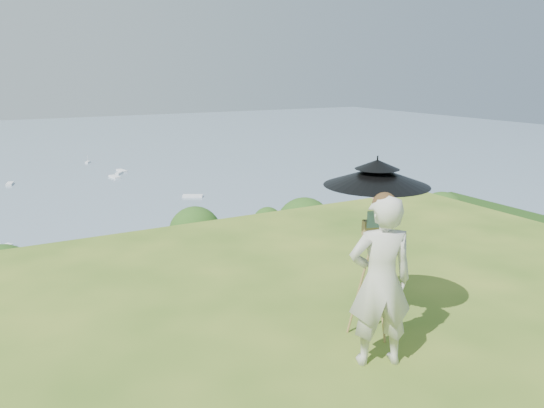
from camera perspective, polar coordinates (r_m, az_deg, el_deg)
shoreline_tier at (r=86.54m, az=-24.77°, el=-13.97°), size 170.00×28.00×8.00m
slope_trees at (r=41.41m, az=-23.25°, el=-12.64°), size 110.00×50.00×6.00m
harbor_town at (r=83.82m, az=-25.22°, el=-10.03°), size 110.00×22.00×5.00m
painter at (r=5.26m, az=11.58°, el=-8.15°), size 0.74×0.61×1.72m
field_easel at (r=5.88m, az=10.80°, el=-7.28°), size 0.68×0.68×1.42m
sun_umbrella at (r=5.65m, az=11.11°, el=1.03°), size 1.47×1.47×0.81m
painter_cap at (r=5.01m, az=12.04°, el=0.50°), size 0.28×0.31×0.10m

